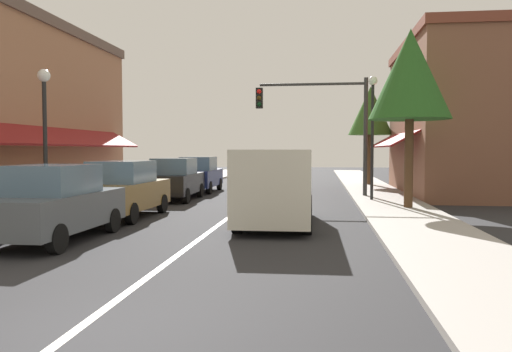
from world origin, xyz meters
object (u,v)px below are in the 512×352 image
object	(u,v)px
parked_car_nearest_left	(54,204)
parked_car_second_left	(123,190)
tree_right_near	(410,75)
parked_car_third_left	(175,179)
tree_right_far	(370,111)
street_lamp_right_mid	(373,118)
parked_car_far_left	(199,174)
traffic_signal_mast_arm	(325,116)
van_in_lane	(276,184)
street_lamp_left_near	(45,119)

from	to	relation	value
parked_car_nearest_left	parked_car_second_left	distance (m)	4.14
tree_right_near	parked_car_third_left	bearing A→B (deg)	164.16
parked_car_second_left	tree_right_far	world-z (taller)	tree_right_far
street_lamp_right_mid	parked_car_far_left	bearing A→B (deg)	152.63
parked_car_far_left	traffic_signal_mast_arm	distance (m)	7.24
parked_car_far_left	traffic_signal_mast_arm	world-z (taller)	traffic_signal_mast_arm
parked_car_third_left	tree_right_near	xyz separation A→B (m)	(9.11, -2.58, 3.80)
van_in_lane	street_lamp_left_near	bearing A→B (deg)	-176.37
parked_car_third_left	tree_right_near	size ratio (longest dim) A/B	0.66
parked_car_nearest_left	tree_right_far	xyz separation A→B (m)	(8.93, 19.00, 3.45)
parked_car_far_left	traffic_signal_mast_arm	bearing A→B (deg)	-21.69
parked_car_nearest_left	tree_right_far	world-z (taller)	tree_right_far
van_in_lane	street_lamp_right_mid	size ratio (longest dim) A/B	1.03
parked_car_third_left	van_in_lane	xyz separation A→B (m)	(4.83, -6.46, 0.27)
parked_car_second_left	tree_right_far	bearing A→B (deg)	59.65
parked_car_far_left	street_lamp_left_near	bearing A→B (deg)	-99.96
van_in_lane	parked_car_second_left	bearing A→B (deg)	169.11
van_in_lane	parked_car_nearest_left	bearing A→B (deg)	-146.74
traffic_signal_mast_arm	street_lamp_right_mid	size ratio (longest dim) A/B	1.04
parked_car_far_left	street_lamp_left_near	size ratio (longest dim) A/B	0.94
parked_car_far_left	tree_right_near	xyz separation A→B (m)	(9.11, -6.86, 3.80)
traffic_signal_mast_arm	tree_right_far	bearing A→B (deg)	70.22
van_in_lane	traffic_signal_mast_arm	bearing A→B (deg)	79.29
tree_right_near	tree_right_far	world-z (taller)	tree_right_near
parked_car_far_left	parked_car_second_left	bearing A→B (deg)	-91.08
parked_car_second_left	van_in_lane	bearing A→B (deg)	-9.32
van_in_lane	street_lamp_right_mid	distance (m)	7.65
parked_car_third_left	street_lamp_left_near	world-z (taller)	street_lamp_left_near
tree_right_far	street_lamp_left_near	bearing A→B (deg)	-123.39
parked_car_nearest_left	tree_right_far	bearing A→B (deg)	65.44
parked_car_third_left	traffic_signal_mast_arm	world-z (taller)	traffic_signal_mast_arm
parked_car_far_left	parked_car_nearest_left	bearing A→B (deg)	-91.04
parked_car_far_left	parked_car_third_left	bearing A→B (deg)	-91.02
parked_car_second_left	parked_car_third_left	size ratio (longest dim) A/B	0.99
street_lamp_right_mid	tree_right_far	xyz separation A→B (m)	(0.80, 9.18, 0.95)
traffic_signal_mast_arm	street_lamp_left_near	distance (m)	12.01
parked_car_far_left	tree_right_far	xyz separation A→B (m)	(8.92, 4.98, 3.45)
parked_car_second_left	parked_car_far_left	xyz separation A→B (m)	(0.02, 9.88, 0.00)
parked_car_nearest_left	parked_car_third_left	world-z (taller)	same
parked_car_second_left	van_in_lane	distance (m)	4.93
parked_car_second_left	street_lamp_right_mid	bearing A→B (deg)	35.57
parked_car_second_left	parked_car_third_left	world-z (taller)	same
parked_car_nearest_left	street_lamp_left_near	world-z (taller)	street_lamp_left_near
parked_car_third_left	tree_right_near	distance (m)	10.20
parked_car_third_left	street_lamp_right_mid	size ratio (longest dim) A/B	0.82
van_in_lane	tree_right_far	distance (m)	16.54
parked_car_second_left	tree_right_near	world-z (taller)	tree_right_near
tree_right_far	parked_car_second_left	bearing A→B (deg)	-121.02
parked_car_second_left	parked_car_third_left	xyz separation A→B (m)	(0.01, 5.61, 0.00)
street_lamp_left_near	tree_right_near	distance (m)	11.86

